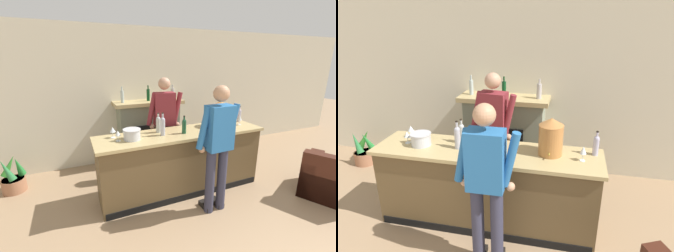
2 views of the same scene
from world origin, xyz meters
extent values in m
cube|color=beige|center=(0.00, 4.54, 1.38)|extent=(12.00, 0.07, 2.75)
cube|color=brown|center=(0.05, 2.90, 0.48)|extent=(2.63, 0.61, 0.97)
cube|color=tan|center=(0.05, 2.90, 0.99)|extent=(2.70, 0.68, 0.04)
cube|color=black|center=(0.05, 2.59, 0.05)|extent=(2.58, 0.01, 0.10)
cube|color=gray|center=(-0.04, 4.28, 0.61)|extent=(1.25, 0.44, 1.23)
cube|color=black|center=(-0.04, 4.05, 0.45)|extent=(0.69, 0.02, 0.79)
cube|color=tan|center=(-0.04, 4.26, 1.26)|extent=(1.41, 0.52, 0.07)
cylinder|color=#A6B8B9|center=(-0.58, 4.26, 1.41)|extent=(0.07, 0.07, 0.23)
cylinder|color=#A6B8B9|center=(-0.58, 4.26, 1.57)|extent=(0.03, 0.03, 0.08)
cylinder|color=#0C3D1B|center=(-0.04, 4.26, 1.41)|extent=(0.07, 0.07, 0.23)
cylinder|color=#0C3D1B|center=(-0.04, 4.26, 1.57)|extent=(0.03, 0.03, 0.08)
cylinder|color=#B4AFB0|center=(0.50, 4.26, 1.41)|extent=(0.08, 0.08, 0.23)
cylinder|color=#B4AFB0|center=(0.50, 4.26, 1.56)|extent=(0.03, 0.03, 0.08)
cube|color=#3C1A10|center=(2.17, 1.82, 0.22)|extent=(1.08, 1.05, 0.44)
cube|color=#3C1A10|center=(1.87, 1.68, 0.38)|extent=(0.49, 0.77, 0.76)
cube|color=#3C1A10|center=(2.05, 2.07, 0.29)|extent=(0.84, 0.53, 0.58)
cylinder|color=#9C6648|center=(-2.51, 3.96, 0.11)|extent=(0.36, 0.36, 0.22)
cylinder|color=#332319|center=(-2.51, 3.96, 0.21)|extent=(0.32, 0.32, 0.02)
cone|color=#298A3B|center=(-2.40, 3.95, 0.43)|extent=(0.16, 0.30, 0.40)
cone|color=#2E7626|center=(-2.56, 4.06, 0.42)|extent=(0.30, 0.22, 0.37)
cone|color=#2C743C|center=(-2.55, 3.86, 0.43)|extent=(0.27, 0.19, 0.38)
cylinder|color=#313144|center=(0.35, 2.24, 0.47)|extent=(0.13, 0.13, 0.94)
cube|color=black|center=(0.34, 2.31, 0.04)|extent=(0.11, 0.24, 0.07)
cylinder|color=#313144|center=(0.15, 2.24, 0.47)|extent=(0.13, 0.13, 0.94)
cube|color=black|center=(0.14, 2.31, 0.04)|extent=(0.11, 0.24, 0.07)
cube|color=#2664A2|center=(0.25, 2.24, 1.24)|extent=(0.37, 0.23, 0.60)
cylinder|color=#2664A2|center=(0.47, 2.26, 1.26)|extent=(0.20, 0.08, 0.57)
sphere|color=tan|center=(0.47, 2.28, 0.96)|extent=(0.09, 0.09, 0.09)
cylinder|color=#2664A2|center=(0.01, 2.25, 1.26)|extent=(0.20, 0.08, 0.57)
sphere|color=tan|center=(0.01, 2.27, 0.96)|extent=(0.09, 0.09, 0.09)
sphere|color=tan|center=(0.25, 2.24, 1.69)|extent=(0.21, 0.21, 0.21)
cylinder|color=#4D4733|center=(-0.11, 3.50, 0.49)|extent=(0.13, 0.13, 0.98)
cube|color=black|center=(-0.12, 3.43, 0.04)|extent=(0.13, 0.25, 0.07)
cylinder|color=#4D4733|center=(0.09, 3.47, 0.49)|extent=(0.13, 0.13, 0.98)
cube|color=black|center=(0.08, 3.40, 0.04)|extent=(0.13, 0.25, 0.07)
cube|color=maroon|center=(-0.01, 3.49, 1.27)|extent=(0.39, 0.27, 0.58)
cylinder|color=maroon|center=(-0.24, 3.50, 1.28)|extent=(0.20, 0.08, 0.57)
sphere|color=tan|center=(-0.25, 3.48, 0.98)|extent=(0.09, 0.09, 0.09)
cylinder|color=maroon|center=(0.21, 3.44, 1.28)|extent=(0.20, 0.08, 0.57)
sphere|color=tan|center=(0.21, 3.42, 0.98)|extent=(0.09, 0.09, 0.09)
sphere|color=tan|center=(-0.01, 3.49, 1.71)|extent=(0.21, 0.21, 0.21)
cylinder|color=#B4743B|center=(0.79, 2.97, 1.19)|extent=(0.27, 0.27, 0.35)
cone|color=#B4743B|center=(0.79, 2.97, 1.41)|extent=(0.28, 0.28, 0.08)
cylinder|color=#B29333|center=(0.79, 2.82, 1.08)|extent=(0.02, 0.04, 0.02)
cylinder|color=silver|center=(-0.76, 2.88, 1.08)|extent=(0.24, 0.24, 0.14)
cylinder|color=silver|center=(-0.76, 2.88, 1.16)|extent=(0.25, 0.25, 0.01)
cylinder|color=#1A482D|center=(0.04, 2.84, 1.11)|extent=(0.07, 0.07, 0.19)
sphere|color=#1A482D|center=(0.04, 2.84, 1.20)|extent=(0.06, 0.06, 0.06)
cylinder|color=#1A482D|center=(0.04, 2.84, 1.24)|extent=(0.03, 0.03, 0.07)
cylinder|color=black|center=(0.04, 2.84, 1.28)|extent=(0.03, 0.03, 0.01)
cylinder|color=#AFB3B1|center=(-0.30, 3.05, 1.12)|extent=(0.07, 0.07, 0.22)
sphere|color=#AFB3B1|center=(-0.30, 3.05, 1.23)|extent=(0.07, 0.07, 0.07)
cylinder|color=#AFB3B1|center=(-0.30, 3.05, 1.27)|extent=(0.03, 0.03, 0.08)
cylinder|color=black|center=(-0.30, 3.05, 1.32)|extent=(0.03, 0.03, 0.01)
cylinder|color=#AAAAB9|center=(-0.29, 2.89, 1.13)|extent=(0.07, 0.07, 0.24)
sphere|color=#AAAAB9|center=(-0.29, 2.89, 1.25)|extent=(0.07, 0.07, 0.07)
cylinder|color=#AAAAB9|center=(-0.29, 2.89, 1.30)|extent=(0.03, 0.03, 0.09)
cylinder|color=black|center=(-0.29, 2.89, 1.35)|extent=(0.03, 0.03, 0.01)
cylinder|color=#AAA7C3|center=(1.29, 3.06, 1.11)|extent=(0.07, 0.07, 0.20)
sphere|color=#AAA7C3|center=(1.29, 3.06, 1.21)|extent=(0.06, 0.06, 0.06)
cylinder|color=#AAA7C3|center=(1.29, 3.06, 1.25)|extent=(0.03, 0.03, 0.08)
cylinder|color=black|center=(1.29, 3.06, 1.29)|extent=(0.03, 0.03, 0.01)
cylinder|color=silver|center=(1.15, 2.88, 1.01)|extent=(0.06, 0.06, 0.01)
cylinder|color=silver|center=(1.15, 2.88, 1.06)|extent=(0.01, 0.01, 0.08)
cone|color=silver|center=(1.15, 2.88, 1.14)|extent=(0.07, 0.07, 0.09)
cylinder|color=silver|center=(-0.96, 2.90, 1.01)|extent=(0.07, 0.07, 0.01)
cylinder|color=silver|center=(-0.96, 2.90, 1.05)|extent=(0.01, 0.01, 0.07)
cone|color=silver|center=(-0.96, 2.90, 1.13)|extent=(0.08, 0.08, 0.07)
cylinder|color=silver|center=(-1.00, 3.07, 1.01)|extent=(0.07, 0.07, 0.01)
cylinder|color=silver|center=(-1.00, 3.07, 1.06)|extent=(0.01, 0.01, 0.08)
cone|color=silver|center=(-1.00, 3.07, 1.14)|extent=(0.08, 0.08, 0.07)
camera|label=1|loc=(-1.50, -0.07, 2.08)|focal=24.00mm
camera|label=2|loc=(0.97, -0.14, 2.54)|focal=32.00mm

